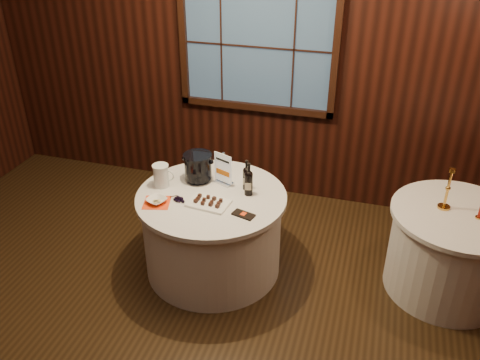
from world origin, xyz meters
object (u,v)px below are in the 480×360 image
(sign_stand, at_px, (224,173))
(ice_bucket, at_px, (198,167))
(brass_candlestick, at_px, (447,194))
(side_table, at_px, (451,251))
(grape_bunch, at_px, (180,198))
(main_table, at_px, (213,232))
(port_bottle_right, at_px, (249,181))
(chocolate_box, at_px, (243,215))
(chocolate_plate, at_px, (208,202))
(glass_pitcher, at_px, (161,176))
(port_bottle_left, at_px, (247,177))
(cracker_bowl, at_px, (157,200))

(sign_stand, xyz_separation_m, ice_bucket, (-0.23, -0.01, 0.03))
(sign_stand, distance_m, brass_candlestick, 1.83)
(side_table, relative_size, grape_bunch, 6.44)
(main_table, relative_size, side_table, 1.19)
(main_table, height_order, port_bottle_right, port_bottle_right)
(chocolate_box, bearing_deg, main_table, 163.12)
(main_table, xyz_separation_m, sign_stand, (0.04, 0.21, 0.49))
(side_table, distance_m, sign_stand, 2.02)
(chocolate_plate, height_order, glass_pitcher, glass_pitcher)
(main_table, bearing_deg, side_table, 8.53)
(sign_stand, bearing_deg, chocolate_box, -32.49)
(side_table, height_order, brass_candlestick, brass_candlestick)
(chocolate_plate, bearing_deg, glass_pitcher, 160.96)
(chocolate_plate, xyz_separation_m, chocolate_box, (0.32, -0.08, -0.01))
(main_table, relative_size, brass_candlestick, 3.56)
(port_bottle_left, xyz_separation_m, brass_candlestick, (1.62, 0.16, 0.01))
(brass_candlestick, bearing_deg, port_bottle_left, -174.33)
(chocolate_plate, bearing_deg, cracker_bowl, -166.59)
(sign_stand, height_order, port_bottle_right, sign_stand)
(main_table, distance_m, cracker_bowl, 0.61)
(side_table, relative_size, ice_bucket, 4.19)
(side_table, bearing_deg, brass_candlestick, 160.48)
(port_bottle_right, height_order, glass_pitcher, port_bottle_right)
(glass_pitcher, bearing_deg, chocolate_plate, -27.54)
(port_bottle_left, relative_size, port_bottle_right, 0.92)
(ice_bucket, xyz_separation_m, chocolate_plate, (0.22, -0.35, -0.12))
(grape_bunch, distance_m, glass_pitcher, 0.31)
(sign_stand, xyz_separation_m, glass_pitcher, (-0.51, -0.19, -0.00))
(main_table, relative_size, cracker_bowl, 8.19)
(chocolate_plate, relative_size, chocolate_box, 2.00)
(port_bottle_left, distance_m, port_bottle_right, 0.09)
(ice_bucket, xyz_separation_m, grape_bunch, (-0.03, -0.35, -0.12))
(glass_pitcher, bearing_deg, port_bottle_right, -2.70)
(side_table, relative_size, glass_pitcher, 5.34)
(chocolate_box, height_order, grape_bunch, grape_bunch)
(glass_pitcher, bearing_deg, port_bottle_left, 4.11)
(main_table, height_order, sign_stand, sign_stand)
(port_bottle_left, height_order, cracker_bowl, port_bottle_left)
(cracker_bowl, bearing_deg, chocolate_plate, 13.41)
(port_bottle_right, bearing_deg, brass_candlestick, -1.74)
(sign_stand, relative_size, glass_pitcher, 1.50)
(glass_pitcher, height_order, cracker_bowl, glass_pitcher)
(chocolate_box, bearing_deg, port_bottle_right, 114.25)
(side_table, height_order, chocolate_plate, chocolate_plate)
(side_table, bearing_deg, grape_bunch, -168.46)
(ice_bucket, relative_size, chocolate_box, 1.45)
(port_bottle_right, xyz_separation_m, chocolate_box, (0.05, -0.32, -0.12))
(main_table, height_order, port_bottle_left, port_bottle_left)
(side_table, bearing_deg, port_bottle_left, -176.21)
(port_bottle_right, xyz_separation_m, ice_bucket, (-0.49, 0.10, 0.01))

